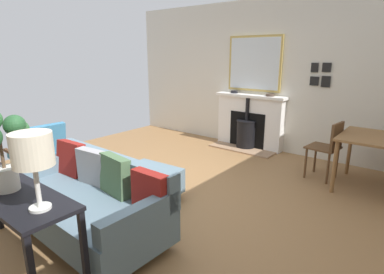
{
  "coord_description": "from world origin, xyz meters",
  "views": [
    {
      "loc": [
        2.44,
        2.65,
        1.75
      ],
      "look_at": [
        -0.65,
        0.2,
        0.68
      ],
      "focal_mm": 28.84,
      "sensor_mm": 36.0,
      "label": 1
    }
  ],
  "objects_px": {
    "mantel_bowl_near": "(234,92)",
    "potted_plant": "(0,139)",
    "sofa": "(90,200)",
    "fireplace": "(249,125)",
    "armchair_accent": "(40,149)",
    "dining_chair_near_fireplace": "(329,145)",
    "console_table": "(4,196)",
    "dining_table": "(371,144)",
    "table_lamp_far_end": "(32,152)",
    "ottoman": "(149,182)",
    "mantel_bowl_far": "(270,95)"
  },
  "relations": [
    {
      "from": "ottoman",
      "to": "potted_plant",
      "type": "relative_size",
      "value": 1.22
    },
    {
      "from": "fireplace",
      "to": "console_table",
      "type": "bearing_deg",
      "value": 2.29
    },
    {
      "from": "sofa",
      "to": "console_table",
      "type": "height_order",
      "value": "sofa"
    },
    {
      "from": "mantel_bowl_near",
      "to": "potted_plant",
      "type": "distance_m",
      "value": 4.41
    },
    {
      "from": "fireplace",
      "to": "console_table",
      "type": "height_order",
      "value": "fireplace"
    },
    {
      "from": "fireplace",
      "to": "sofa",
      "type": "distance_m",
      "value": 3.61
    },
    {
      "from": "table_lamp_far_end",
      "to": "console_table",
      "type": "bearing_deg",
      "value": -90.0
    },
    {
      "from": "console_table",
      "to": "mantel_bowl_near",
      "type": "bearing_deg",
      "value": -173.16
    },
    {
      "from": "dining_table",
      "to": "dining_chair_near_fireplace",
      "type": "height_order",
      "value": "dining_chair_near_fireplace"
    },
    {
      "from": "fireplace",
      "to": "console_table",
      "type": "relative_size",
      "value": 0.85
    },
    {
      "from": "mantel_bowl_far",
      "to": "armchair_accent",
      "type": "xyz_separation_m",
      "value": [
        3.28,
        -1.9,
        -0.58
      ]
    },
    {
      "from": "mantel_bowl_far",
      "to": "dining_table",
      "type": "height_order",
      "value": "mantel_bowl_far"
    },
    {
      "from": "armchair_accent",
      "to": "console_table",
      "type": "height_order",
      "value": "armchair_accent"
    },
    {
      "from": "mantel_bowl_near",
      "to": "sofa",
      "type": "relative_size",
      "value": 0.07
    },
    {
      "from": "mantel_bowl_far",
      "to": "dining_table",
      "type": "relative_size",
      "value": 0.17
    },
    {
      "from": "ottoman",
      "to": "armchair_accent",
      "type": "distance_m",
      "value": 1.73
    },
    {
      "from": "dining_table",
      "to": "armchair_accent",
      "type": "bearing_deg",
      "value": -55.22
    },
    {
      "from": "sofa",
      "to": "fireplace",
      "type": "bearing_deg",
      "value": -177.22
    },
    {
      "from": "armchair_accent",
      "to": "dining_table",
      "type": "relative_size",
      "value": 0.91
    },
    {
      "from": "fireplace",
      "to": "armchair_accent",
      "type": "bearing_deg",
      "value": -24.82
    },
    {
      "from": "armchair_accent",
      "to": "dining_chair_near_fireplace",
      "type": "height_order",
      "value": "dining_chair_near_fireplace"
    },
    {
      "from": "sofa",
      "to": "dining_chair_near_fireplace",
      "type": "relative_size",
      "value": 2.16
    },
    {
      "from": "fireplace",
      "to": "dining_table",
      "type": "height_order",
      "value": "fireplace"
    },
    {
      "from": "ottoman",
      "to": "console_table",
      "type": "height_order",
      "value": "console_table"
    },
    {
      "from": "ottoman",
      "to": "dining_chair_near_fireplace",
      "type": "distance_m",
      "value": 2.54
    },
    {
      "from": "mantel_bowl_far",
      "to": "ottoman",
      "type": "bearing_deg",
      "value": -5.47
    },
    {
      "from": "armchair_accent",
      "to": "dining_chair_near_fireplace",
      "type": "bearing_deg",
      "value": 128.79
    },
    {
      "from": "dining_table",
      "to": "dining_chair_near_fireplace",
      "type": "relative_size",
      "value": 1.08
    },
    {
      "from": "armchair_accent",
      "to": "dining_chair_near_fireplace",
      "type": "xyz_separation_m",
      "value": [
        -2.54,
        3.16,
        0.05
      ]
    },
    {
      "from": "sofa",
      "to": "potted_plant",
      "type": "bearing_deg",
      "value": 8.91
    },
    {
      "from": "sofa",
      "to": "table_lamp_far_end",
      "type": "xyz_separation_m",
      "value": [
        0.74,
        0.61,
        0.81
      ]
    },
    {
      "from": "console_table",
      "to": "dining_table",
      "type": "distance_m",
      "value": 4.13
    },
    {
      "from": "mantel_bowl_near",
      "to": "dining_table",
      "type": "distance_m",
      "value": 2.65
    },
    {
      "from": "ottoman",
      "to": "table_lamp_far_end",
      "type": "relative_size",
      "value": 1.39
    },
    {
      "from": "ottoman",
      "to": "console_table",
      "type": "xyz_separation_m",
      "value": [
        1.59,
        0.05,
        0.44
      ]
    },
    {
      "from": "potted_plant",
      "to": "dining_table",
      "type": "distance_m",
      "value": 4.11
    },
    {
      "from": "mantel_bowl_near",
      "to": "dining_chair_near_fireplace",
      "type": "distance_m",
      "value": 2.2
    },
    {
      "from": "sofa",
      "to": "console_table",
      "type": "xyz_separation_m",
      "value": [
        0.74,
        -0.0,
        0.33
      ]
    },
    {
      "from": "sofa",
      "to": "armchair_accent",
      "type": "bearing_deg",
      "value": -101.47
    },
    {
      "from": "ottoman",
      "to": "dining_chair_near_fireplace",
      "type": "bearing_deg",
      "value": 143.01
    },
    {
      "from": "console_table",
      "to": "ottoman",
      "type": "bearing_deg",
      "value": -178.25
    },
    {
      "from": "ottoman",
      "to": "table_lamp_far_end",
      "type": "distance_m",
      "value": 1.95
    },
    {
      "from": "ottoman",
      "to": "table_lamp_far_end",
      "type": "bearing_deg",
      "value": 22.4
    },
    {
      "from": "mantel_bowl_far",
      "to": "ottoman",
      "type": "xyz_separation_m",
      "value": [
        2.76,
        -0.26,
        -0.8
      ]
    },
    {
      "from": "fireplace",
      "to": "ottoman",
      "type": "relative_size",
      "value": 1.91
    },
    {
      "from": "mantel_bowl_near",
      "to": "mantel_bowl_far",
      "type": "relative_size",
      "value": 0.88
    },
    {
      "from": "armchair_accent",
      "to": "dining_table",
      "type": "bearing_deg",
      "value": 124.78
    },
    {
      "from": "mantel_bowl_near",
      "to": "table_lamp_far_end",
      "type": "distance_m",
      "value": 4.5
    },
    {
      "from": "fireplace",
      "to": "potted_plant",
      "type": "xyz_separation_m",
      "value": [
        4.34,
        0.29,
        0.71
      ]
    },
    {
      "from": "mantel_bowl_near",
      "to": "potted_plant",
      "type": "bearing_deg",
      "value": 8.35
    }
  ]
}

